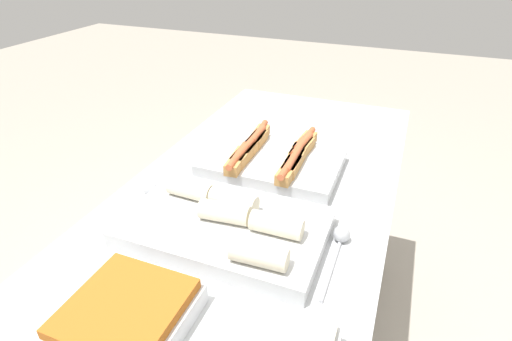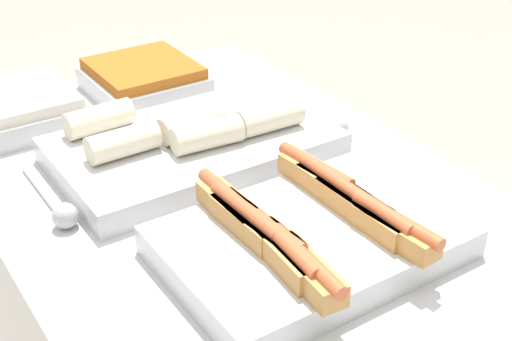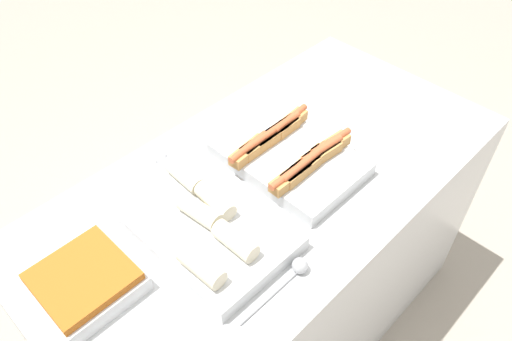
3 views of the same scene
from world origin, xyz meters
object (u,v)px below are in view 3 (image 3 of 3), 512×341
object	(u,v)px
tray_wraps	(202,222)
tray_side_back	(85,282)
serving_spoon_far	(157,163)
tray_hotdogs	(290,155)
serving_spoon_near	(294,271)

from	to	relation	value
tray_wraps	tray_side_back	world-z (taller)	tray_wraps
tray_side_back	serving_spoon_far	world-z (taller)	tray_side_back
serving_spoon_far	tray_side_back	bearing A→B (deg)	-149.76
tray_wraps	tray_side_back	size ratio (longest dim) A/B	2.16
tray_hotdogs	serving_spoon_near	world-z (taller)	tray_hotdogs
tray_hotdogs	serving_spoon_near	bearing A→B (deg)	-136.31
tray_wraps	serving_spoon_far	size ratio (longest dim) A/B	2.24
tray_side_back	serving_spoon_near	xyz separation A→B (m)	(0.41, -0.35, -0.02)
serving_spoon_near	tray_side_back	bearing A→B (deg)	139.26
tray_hotdogs	tray_wraps	world-z (taller)	tray_wraps
serving_spoon_near	serving_spoon_far	distance (m)	0.59
tray_wraps	serving_spoon_far	world-z (taller)	tray_wraps
tray_hotdogs	serving_spoon_far	xyz separation A→B (m)	(-0.31, 0.30, -0.02)
serving_spoon_near	tray_wraps	bearing A→B (deg)	103.20
tray_hotdogs	tray_wraps	xyz separation A→B (m)	(-0.38, -0.01, -0.01)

